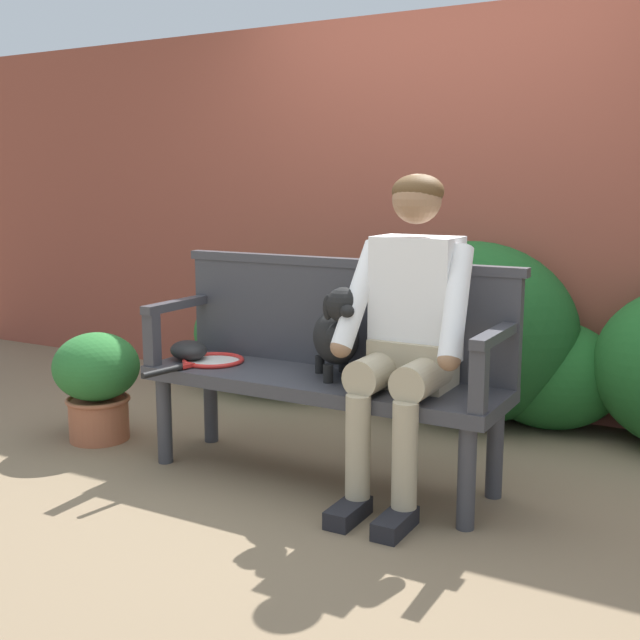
{
  "coord_description": "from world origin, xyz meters",
  "views": [
    {
      "loc": [
        1.65,
        -2.92,
        1.31
      ],
      "look_at": [
        0.0,
        0.0,
        0.72
      ],
      "focal_mm": 44.38,
      "sensor_mm": 36.0,
      "label": 1
    }
  ],
  "objects": [
    {
      "name": "hedge_bush_far_right",
      "position": [
        -0.99,
        1.17,
        0.35
      ],
      "size": [
        1.13,
        0.72,
        0.69
      ],
      "primitive_type": "ellipsoid",
      "color": "#286B2D",
      "rests_on": "ground"
    },
    {
      "name": "hedge_bush_far_left",
      "position": [
        0.7,
        1.24,
        0.3
      ],
      "size": [
        0.77,
        0.52,
        0.59
      ],
      "primitive_type": "ellipsoid",
      "color": "#1E5B23",
      "rests_on": "ground"
    },
    {
      "name": "bench_armrest_right_end",
      "position": [
        0.78,
        -0.09,
        0.67
      ],
      "size": [
        0.06,
        0.48,
        0.28
      ],
      "color": "#38383D",
      "rests_on": "garden_bench"
    },
    {
      "name": "ground_plane",
      "position": [
        0.0,
        0.0,
        0.0
      ],
      "size": [
        40.0,
        40.0,
        0.0
      ],
      "primitive_type": "plane",
      "color": "#7A664C"
    },
    {
      "name": "bench_armrest_left_end",
      "position": [
        -0.78,
        -0.09,
        0.67
      ],
      "size": [
        0.06,
        0.48,
        0.28
      ],
      "color": "#38383D",
      "rests_on": "garden_bench"
    },
    {
      "name": "person_seated",
      "position": [
        0.42,
        -0.01,
        0.74
      ],
      "size": [
        0.56,
        0.64,
        1.34
      ],
      "color": "black",
      "rests_on": "ground"
    },
    {
      "name": "brick_garden_fence",
      "position": [
        0.0,
        1.58,
        1.13
      ],
      "size": [
        8.0,
        0.3,
        2.26
      ],
      "primitive_type": "cube",
      "color": "brown",
      "rests_on": "ground"
    },
    {
      "name": "garden_bench",
      "position": [
        0.0,
        0.0,
        0.4
      ],
      "size": [
        1.63,
        0.48,
        0.47
      ],
      "color": "#38383D",
      "rests_on": "ground"
    },
    {
      "name": "tennis_racket",
      "position": [
        -0.58,
        -0.04,
        0.48
      ],
      "size": [
        0.33,
        0.58,
        0.03
      ],
      "color": "red",
      "rests_on": "garden_bench"
    },
    {
      "name": "dog_on_bench",
      "position": [
        0.09,
        -0.0,
        0.67
      ],
      "size": [
        0.35,
        0.38,
        0.41
      ],
      "color": "black",
      "rests_on": "garden_bench"
    },
    {
      "name": "baseball_glove",
      "position": [
        -0.71,
        -0.02,
        0.51
      ],
      "size": [
        0.28,
        0.27,
        0.09
      ],
      "primitive_type": "ellipsoid",
      "rotation": [
        0.0,
        0.0,
        -0.61
      ],
      "color": "black",
      "rests_on": "garden_bench"
    },
    {
      "name": "bench_backrest",
      "position": [
        0.0,
        0.21,
        0.72
      ],
      "size": [
        1.67,
        0.06,
        0.5
      ],
      "color": "#38383D",
      "rests_on": "garden_bench"
    },
    {
      "name": "hedge_bush_mid_left",
      "position": [
        0.29,
        1.17,
        0.5
      ],
      "size": [
        1.15,
        0.78,
        0.99
      ],
      "primitive_type": "ellipsoid",
      "color": "#194C1E",
      "rests_on": "ground"
    },
    {
      "name": "potted_plant",
      "position": [
        -1.26,
        -0.08,
        0.32
      ],
      "size": [
        0.43,
        0.43,
        0.56
      ],
      "color": "#A85B3D",
      "rests_on": "ground"
    }
  ]
}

